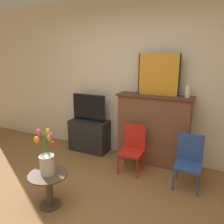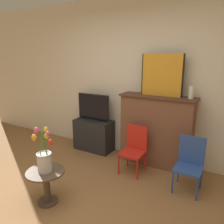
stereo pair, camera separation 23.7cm
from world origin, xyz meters
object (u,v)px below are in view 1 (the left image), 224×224
Objects in this scene: vase_tulips at (47,160)px; tv_monitor at (89,108)px; painting at (158,75)px; chair_red at (133,146)px; chair_blue at (189,159)px.

tv_monitor is at bearing 104.15° from vase_tulips.
painting reaches higher than tv_monitor.
painting is 0.97× the size of tv_monitor.
vase_tulips is (-0.60, -1.23, 0.20)m from chair_red.
tv_monitor is at bearing -178.12° from painting.
vase_tulips is at bearing -75.85° from tv_monitor.
vase_tulips reaches higher than chair_red.
painting is 1.31m from chair_blue.
tv_monitor is at bearing 160.38° from chair_red.
vase_tulips is at bearing -115.78° from chair_red.
painting reaches higher than chair_blue.
painting is at bearing 1.88° from tv_monitor.
chair_red is at bearing -19.62° from tv_monitor.
chair_red and chair_blue have the same top height.
tv_monitor is 1.20× the size of vase_tulips.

